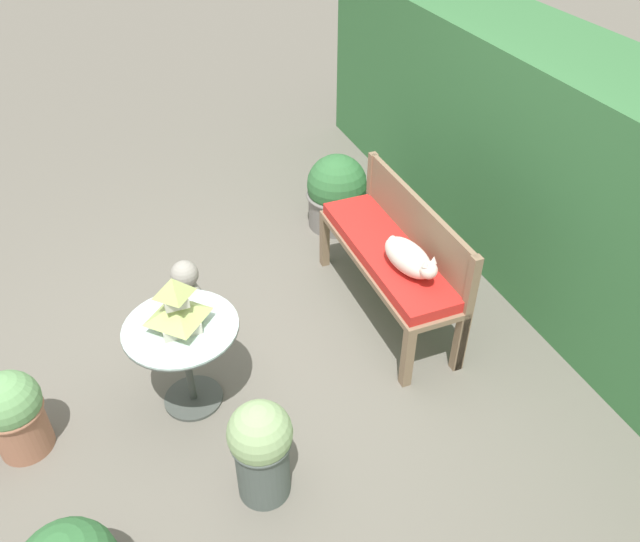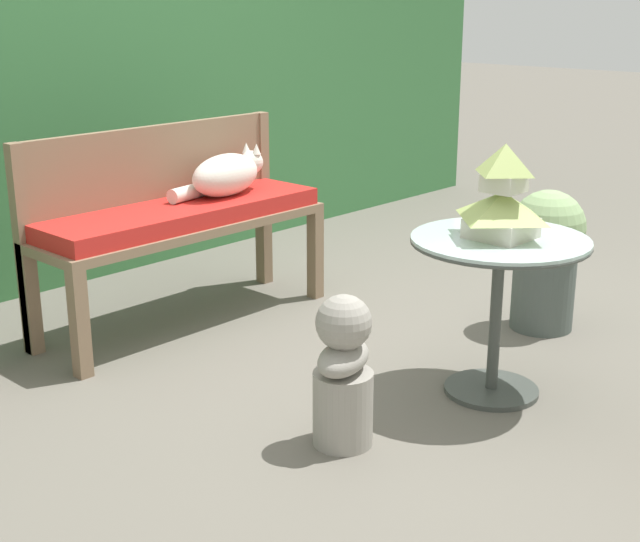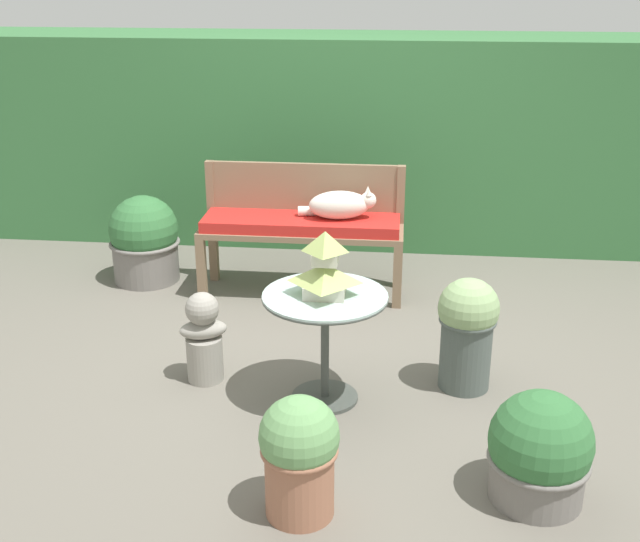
{
  "view_description": "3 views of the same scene",
  "coord_description": "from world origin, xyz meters",
  "px_view_note": "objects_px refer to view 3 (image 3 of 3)",
  "views": [
    {
      "loc": [
        2.7,
        -0.65,
        2.97
      ],
      "look_at": [
        -0.14,
        0.49,
        0.58
      ],
      "focal_mm": 35.0,
      "sensor_mm": 36.0,
      "label": 1
    },
    {
      "loc": [
        -2.64,
        -2.07,
        1.44
      ],
      "look_at": [
        -0.2,
        0.21,
        0.41
      ],
      "focal_mm": 50.0,
      "sensor_mm": 36.0,
      "label": 2
    },
    {
      "loc": [
        0.43,
        -4.17,
        2.21
      ],
      "look_at": [
        -0.03,
        0.29,
        0.45
      ],
      "focal_mm": 45.0,
      "sensor_mm": 36.0,
      "label": 3
    }
  ],
  "objects_px": {
    "garden_bench": "(301,229)",
    "potted_plant_path_edge": "(540,452)",
    "garden_bust": "(204,338)",
    "potted_plant_table_far": "(467,329)",
    "potted_plant_hedge_corner": "(145,241)",
    "potted_plant_bench_left": "(299,454)",
    "pagoda_birdhouse": "(325,268)",
    "cat": "(340,205)",
    "patio_table": "(325,318)"
  },
  "relations": [
    {
      "from": "garden_bust",
      "to": "potted_plant_path_edge",
      "type": "height_order",
      "value": "garden_bust"
    },
    {
      "from": "garden_bench",
      "to": "patio_table",
      "type": "height_order",
      "value": "patio_table"
    },
    {
      "from": "patio_table",
      "to": "potted_plant_hedge_corner",
      "type": "height_order",
      "value": "potted_plant_hedge_corner"
    },
    {
      "from": "garden_bench",
      "to": "pagoda_birdhouse",
      "type": "xyz_separation_m",
      "value": [
        0.31,
        -1.44,
        0.28
      ]
    },
    {
      "from": "cat",
      "to": "potted_plant_hedge_corner",
      "type": "relative_size",
      "value": 0.85
    },
    {
      "from": "pagoda_birdhouse",
      "to": "garden_bust",
      "type": "xyz_separation_m",
      "value": [
        -0.69,
        0.15,
        -0.5
      ]
    },
    {
      "from": "cat",
      "to": "pagoda_birdhouse",
      "type": "distance_m",
      "value": 1.45
    },
    {
      "from": "potted_plant_hedge_corner",
      "to": "potted_plant_path_edge",
      "type": "bearing_deg",
      "value": -43.13
    },
    {
      "from": "potted_plant_hedge_corner",
      "to": "potted_plant_path_edge",
      "type": "xyz_separation_m",
      "value": [
        2.47,
        -2.31,
        -0.07
      ]
    },
    {
      "from": "garden_bust",
      "to": "potted_plant_bench_left",
      "type": "relative_size",
      "value": 0.95
    },
    {
      "from": "garden_bust",
      "to": "potted_plant_path_edge",
      "type": "bearing_deg",
      "value": -46.96
    },
    {
      "from": "patio_table",
      "to": "potted_plant_path_edge",
      "type": "height_order",
      "value": "patio_table"
    },
    {
      "from": "potted_plant_path_edge",
      "to": "patio_table",
      "type": "bearing_deg",
      "value": 143.42
    },
    {
      "from": "pagoda_birdhouse",
      "to": "potted_plant_table_far",
      "type": "distance_m",
      "value": 0.88
    },
    {
      "from": "garden_bench",
      "to": "potted_plant_hedge_corner",
      "type": "height_order",
      "value": "potted_plant_hedge_corner"
    },
    {
      "from": "potted_plant_table_far",
      "to": "cat",
      "type": "bearing_deg",
      "value": 122.65
    },
    {
      "from": "potted_plant_table_far",
      "to": "pagoda_birdhouse",
      "type": "bearing_deg",
      "value": -163.86
    },
    {
      "from": "pagoda_birdhouse",
      "to": "potted_plant_bench_left",
      "type": "bearing_deg",
      "value": -90.75
    },
    {
      "from": "garden_bust",
      "to": "potted_plant_table_far",
      "type": "height_order",
      "value": "potted_plant_table_far"
    },
    {
      "from": "garden_bench",
      "to": "cat",
      "type": "bearing_deg",
      "value": 0.78
    },
    {
      "from": "pagoda_birdhouse",
      "to": "potted_plant_path_edge",
      "type": "bearing_deg",
      "value": -36.58
    },
    {
      "from": "potted_plant_bench_left",
      "to": "potted_plant_path_edge",
      "type": "bearing_deg",
      "value": 11.67
    },
    {
      "from": "potted_plant_path_edge",
      "to": "potted_plant_table_far",
      "type": "bearing_deg",
      "value": 104.72
    },
    {
      "from": "garden_bench",
      "to": "potted_plant_path_edge",
      "type": "height_order",
      "value": "garden_bench"
    },
    {
      "from": "garden_bust",
      "to": "potted_plant_table_far",
      "type": "distance_m",
      "value": 1.44
    },
    {
      "from": "potted_plant_hedge_corner",
      "to": "pagoda_birdhouse",
      "type": "bearing_deg",
      "value": -46.92
    },
    {
      "from": "garden_bench",
      "to": "garden_bust",
      "type": "distance_m",
      "value": 1.37
    },
    {
      "from": "potted_plant_bench_left",
      "to": "potted_plant_table_far",
      "type": "distance_m",
      "value": 1.39
    },
    {
      "from": "garden_bench",
      "to": "pagoda_birdhouse",
      "type": "bearing_deg",
      "value": -78.04
    },
    {
      "from": "garden_bust",
      "to": "potted_plant_hedge_corner",
      "type": "relative_size",
      "value": 0.83
    },
    {
      "from": "potted_plant_table_far",
      "to": "garden_bust",
      "type": "bearing_deg",
      "value": -177.16
    },
    {
      "from": "cat",
      "to": "garden_bust",
      "type": "bearing_deg",
      "value": -125.88
    },
    {
      "from": "garden_bench",
      "to": "potted_plant_path_edge",
      "type": "bearing_deg",
      "value": -59.15
    },
    {
      "from": "garden_bench",
      "to": "potted_plant_bench_left",
      "type": "distance_m",
      "value": 2.42
    },
    {
      "from": "garden_bench",
      "to": "potted_plant_hedge_corner",
      "type": "bearing_deg",
      "value": 173.84
    },
    {
      "from": "potted_plant_bench_left",
      "to": "potted_plant_table_far",
      "type": "height_order",
      "value": "potted_plant_table_far"
    },
    {
      "from": "cat",
      "to": "garden_bust",
      "type": "relative_size",
      "value": 1.03
    },
    {
      "from": "garden_bust",
      "to": "potted_plant_hedge_corner",
      "type": "bearing_deg",
      "value": 99.56
    },
    {
      "from": "pagoda_birdhouse",
      "to": "potted_plant_path_edge",
      "type": "xyz_separation_m",
      "value": [
        1.0,
        -0.74,
        -0.52
      ]
    },
    {
      "from": "pagoda_birdhouse",
      "to": "potted_plant_bench_left",
      "type": "xyz_separation_m",
      "value": [
        -0.01,
        -0.95,
        -0.46
      ]
    },
    {
      "from": "potted_plant_bench_left",
      "to": "potted_plant_path_edge",
      "type": "xyz_separation_m",
      "value": [
        1.01,
        0.21,
        -0.06
      ]
    },
    {
      "from": "potted_plant_hedge_corner",
      "to": "potted_plant_path_edge",
      "type": "relative_size",
      "value": 1.25
    },
    {
      "from": "potted_plant_table_far",
      "to": "potted_plant_hedge_corner",
      "type": "bearing_deg",
      "value": 148.6
    },
    {
      "from": "garden_bust",
      "to": "potted_plant_hedge_corner",
      "type": "distance_m",
      "value": 1.62
    },
    {
      "from": "garden_bust",
      "to": "potted_plant_table_far",
      "type": "relative_size",
      "value": 0.83
    },
    {
      "from": "garden_bench",
      "to": "cat",
      "type": "relative_size",
      "value": 2.58
    },
    {
      "from": "potted_plant_path_edge",
      "to": "pagoda_birdhouse",
      "type": "bearing_deg",
      "value": 143.42
    },
    {
      "from": "patio_table",
      "to": "potted_plant_table_far",
      "type": "distance_m",
      "value": 0.79
    },
    {
      "from": "potted_plant_hedge_corner",
      "to": "cat",
      "type": "bearing_deg",
      "value": -4.88
    },
    {
      "from": "patio_table",
      "to": "potted_plant_bench_left",
      "type": "height_order",
      "value": "patio_table"
    }
  ]
}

